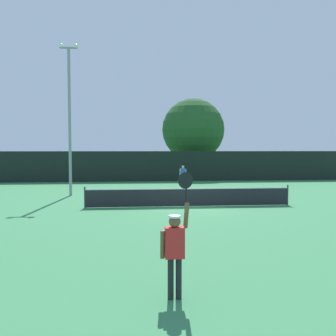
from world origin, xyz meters
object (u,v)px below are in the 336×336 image
at_px(tennis_ball, 193,204).
at_px(parked_car_far, 223,168).
at_px(parked_car_near, 94,168).
at_px(parked_car_mid, 177,168).
at_px(player_receiving, 183,173).
at_px(player_serving, 175,244).
at_px(light_pole, 69,111).
at_px(large_tree, 193,130).

distance_m(tennis_ball, parked_car_far, 21.69).
height_order(tennis_ball, parked_car_near, parked_car_near).
bearing_deg(parked_car_far, parked_car_mid, 177.22).
xyz_separation_m(player_receiving, parked_car_far, (5.78, 9.60, -0.16)).
bearing_deg(parked_car_mid, player_serving, -94.72).
relative_size(player_serving, light_pole, 0.26).
distance_m(tennis_ball, light_pole, 9.96).
relative_size(large_tree, parked_car_far, 1.91).
xyz_separation_m(player_receiving, light_pole, (-8.08, -6.60, 4.41)).
distance_m(tennis_ball, parked_car_near, 23.64).
height_order(player_serving, player_receiving, player_serving).
relative_size(light_pole, large_tree, 1.15).
xyz_separation_m(player_receiving, tennis_ball, (-0.91, -11.01, -0.90)).
height_order(player_serving, parked_car_far, player_serving).
height_order(player_serving, tennis_ball, player_serving).
height_order(light_pole, large_tree, light_pole).
xyz_separation_m(large_tree, parked_car_near, (-10.84, 3.26, -4.21)).
bearing_deg(parked_car_mid, player_receiving, -91.99).
bearing_deg(parked_car_far, player_serving, -101.01).
bearing_deg(player_receiving, parked_car_mid, -93.96).
xyz_separation_m(parked_car_near, parked_car_far, (14.48, -1.69, 0.00)).
relative_size(light_pole, parked_car_mid, 2.24).
distance_m(light_pole, parked_car_near, 18.47).
xyz_separation_m(player_serving, light_pole, (-4.91, 16.27, 4.24)).
bearing_deg(large_tree, parked_car_near, 163.25).
bearing_deg(player_receiving, large_tree, -104.91).
bearing_deg(parked_car_near, tennis_ball, -67.78).
xyz_separation_m(large_tree, parked_car_mid, (-1.43, 2.21, -4.21)).
bearing_deg(player_serving, large_tree, 80.25).
distance_m(large_tree, parked_car_mid, 4.97).
relative_size(tennis_ball, light_pole, 0.01).
distance_m(tennis_ball, parked_car_mid, 21.33).
relative_size(player_serving, large_tree, 0.30).
height_order(parked_car_mid, parked_car_far, same).
distance_m(light_pole, parked_car_far, 21.80).
distance_m(player_serving, parked_car_near, 34.60).
distance_m(player_receiving, large_tree, 9.24).
bearing_deg(player_receiving, player_serving, 82.11).
bearing_deg(parked_car_near, parked_car_far, -3.69).
distance_m(player_serving, parked_car_mid, 33.33).
relative_size(player_serving, tennis_ball, 36.99).
bearing_deg(player_receiving, tennis_ball, 85.27).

